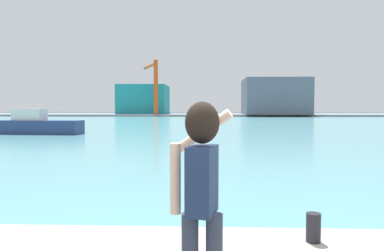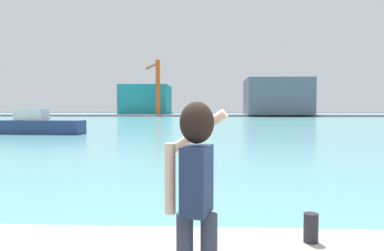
{
  "view_description": "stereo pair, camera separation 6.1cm",
  "coord_description": "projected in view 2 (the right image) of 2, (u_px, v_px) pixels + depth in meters",
  "views": [
    {
      "loc": [
        -0.61,
        -3.23,
        2.21
      ],
      "look_at": [
        -1.03,
        7.09,
        1.7
      ],
      "focal_mm": 35.07,
      "sensor_mm": 36.0,
      "label": 1
    },
    {
      "loc": [
        -0.55,
        -3.22,
        2.21
      ],
      "look_at": [
        -1.03,
        7.09,
        1.7
      ],
      "focal_mm": 35.07,
      "sensor_mm": 36.0,
      "label": 2
    }
  ],
  "objects": [
    {
      "name": "ground_plane",
      "position": [
        214.0,
        123.0,
        53.18
      ],
      "size": [
        220.0,
        220.0,
        0.0
      ],
      "primitive_type": "plane",
      "color": "#334751"
    },
    {
      "name": "far_shore_dock",
      "position": [
        212.0,
        115.0,
        95.07
      ],
      "size": [
        140.0,
        20.0,
        0.46
      ],
      "primitive_type": "cube",
      "color": "gray",
      "rests_on": "ground_plane"
    },
    {
      "name": "warehouse_right",
      "position": [
        277.0,
        97.0,
        89.19
      ],
      "size": [
        14.78,
        13.79,
        8.39
      ],
      "primitive_type": "cube",
      "color": "slate",
      "rests_on": "far_shore_dock"
    },
    {
      "name": "warehouse_left",
      "position": [
        146.0,
        100.0,
        97.12
      ],
      "size": [
        12.03,
        13.09,
        7.32
      ],
      "primitive_type": "cube",
      "color": "teal",
      "rests_on": "far_shore_dock"
    },
    {
      "name": "harbor_bollard",
      "position": [
        311.0,
        228.0,
        4.69
      ],
      "size": [
        0.18,
        0.18,
        0.37
      ],
      "primitive_type": "cylinder",
      "color": "black",
      "rests_on": "quay_promenade"
    },
    {
      "name": "port_crane",
      "position": [
        156.0,
        80.0,
        89.24
      ],
      "size": [
        5.21,
        11.52,
        12.72
      ],
      "color": "#D84C19",
      "rests_on": "far_shore_dock"
    },
    {
      "name": "boat_moored",
      "position": [
        40.0,
        125.0,
        30.44
      ],
      "size": [
        6.99,
        2.4,
        2.03
      ],
      "rotation": [
        0.0,
        0.0,
        -0.09
      ],
      "color": "navy",
      "rests_on": "harbor_water"
    },
    {
      "name": "harbor_water",
      "position": [
        213.0,
        122.0,
        55.18
      ],
      "size": [
        140.0,
        100.0,
        0.02
      ],
      "primitive_type": "cube",
      "color": "#599EA8",
      "rests_on": "ground_plane"
    },
    {
      "name": "person_photographer",
      "position": [
        196.0,
        184.0,
        3.06
      ],
      "size": [
        0.53,
        0.57,
        1.74
      ],
      "rotation": [
        0.0,
        0.0,
        1.33
      ],
      "color": "#2D3342",
      "rests_on": "quay_promenade"
    }
  ]
}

